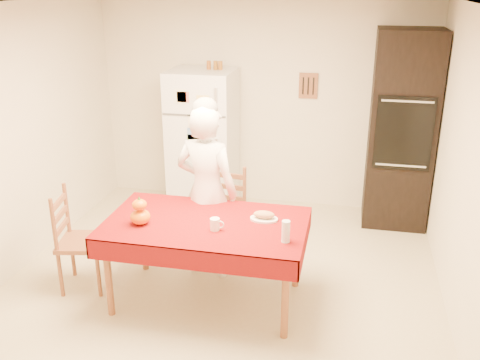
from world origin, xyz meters
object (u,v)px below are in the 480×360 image
(chair_far, at_px, (224,210))
(chair_left, at_px, (75,236))
(seated_woman, at_px, (207,192))
(oven_cabinet, at_px, (401,131))
(pumpkin_lower, at_px, (140,217))
(coffee_mug, at_px, (215,224))
(wine_glass, at_px, (286,231))
(bread_plate, at_px, (264,219))
(dining_table, at_px, (206,229))
(refrigerator, at_px, (203,141))

(chair_far, relative_size, chair_left, 1.00)
(chair_left, bearing_deg, seated_woman, -76.51)
(oven_cabinet, height_order, pumpkin_lower, oven_cabinet)
(coffee_mug, xyz_separation_m, wine_glass, (0.59, -0.09, 0.04))
(bread_plate, bearing_deg, chair_left, -174.41)
(oven_cabinet, relative_size, bread_plate, 9.17)
(oven_cabinet, relative_size, dining_table, 1.29)
(refrigerator, xyz_separation_m, oven_cabinet, (2.28, 0.05, 0.25))
(chair_far, xyz_separation_m, wine_glass, (0.75, -1.04, 0.34))
(seated_woman, bearing_deg, bread_plate, 160.36)
(coffee_mug, distance_m, pumpkin_lower, 0.64)
(dining_table, bearing_deg, wine_glass, -16.97)
(refrigerator, distance_m, pumpkin_lower, 2.16)
(dining_table, height_order, coffee_mug, coffee_mug)
(oven_cabinet, relative_size, chair_far, 2.32)
(wine_glass, distance_m, bread_plate, 0.43)
(refrigerator, xyz_separation_m, chair_far, (0.54, -1.18, -0.34))
(seated_woman, distance_m, pumpkin_lower, 0.76)
(dining_table, relative_size, coffee_mug, 17.00)
(chair_far, xyz_separation_m, chair_left, (-1.18, -0.85, 0.00))
(dining_table, relative_size, wine_glass, 9.66)
(coffee_mug, bearing_deg, oven_cabinet, 54.22)
(chair_far, bearing_deg, seated_woman, -96.06)
(wine_glass, bearing_deg, oven_cabinet, 66.58)
(oven_cabinet, xyz_separation_m, seated_woman, (-1.82, -1.56, -0.27))
(coffee_mug, distance_m, wine_glass, 0.60)
(seated_woman, height_order, coffee_mug, seated_woman)
(seated_woman, xyz_separation_m, pumpkin_lower, (-0.40, -0.64, -0.00))
(refrigerator, relative_size, wine_glass, 9.66)
(oven_cabinet, xyz_separation_m, wine_glass, (-0.98, -2.27, -0.25))
(refrigerator, distance_m, chair_left, 2.16)
(wine_glass, bearing_deg, chair_far, 125.79)
(chair_far, distance_m, seated_woman, 0.47)
(chair_far, height_order, seated_woman, seated_woman)
(wine_glass, bearing_deg, pumpkin_lower, 176.96)
(oven_cabinet, distance_m, chair_far, 2.21)
(chair_left, xyz_separation_m, pumpkin_lower, (0.70, -0.13, 0.32))
(coffee_mug, relative_size, pumpkin_lower, 0.59)
(bread_plate, bearing_deg, oven_cabinet, 57.59)
(refrigerator, relative_size, coffee_mug, 17.00)
(bread_plate, bearing_deg, seated_woman, 149.58)
(refrigerator, height_order, chair_left, refrigerator)
(oven_cabinet, distance_m, bread_plate, 2.29)
(wine_glass, relative_size, bread_plate, 0.73)
(chair_left, relative_size, pumpkin_lower, 5.60)
(chair_left, bearing_deg, chair_far, -65.87)
(chair_far, height_order, coffee_mug, chair_far)
(coffee_mug, bearing_deg, chair_left, 175.52)
(oven_cabinet, bearing_deg, wine_glass, -113.42)
(chair_left, distance_m, seated_woman, 1.26)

